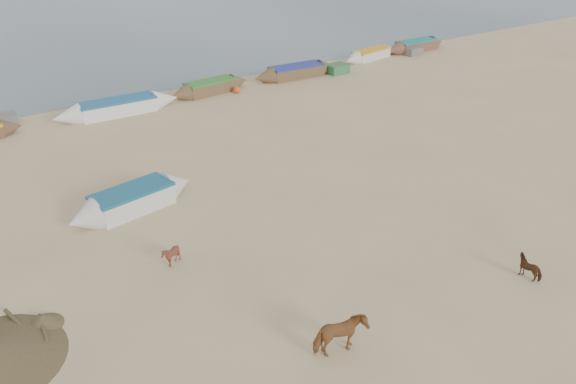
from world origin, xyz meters
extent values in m
plane|color=tan|center=(0.00, 0.00, 0.00)|extent=(140.00, 140.00, 0.00)
imported|color=brown|center=(-3.18, -3.13, 0.62)|extent=(1.57, 0.93, 1.24)
imported|color=#5F291E|center=(-5.24, 3.37, 0.40)|extent=(0.85, 0.79, 0.80)
imported|color=#512C1A|center=(4.24, -3.91, 0.38)|extent=(0.95, 0.98, 0.76)
sphere|color=#E14C15|center=(6.18, 18.88, 0.22)|extent=(0.44, 0.44, 0.44)
cube|color=#65635E|center=(-7.20, 21.27, 0.28)|extent=(1.20, 1.10, 0.56)
cube|color=#316C3F|center=(14.50, 18.93, 0.32)|extent=(1.50, 1.20, 0.64)
cube|color=#65625F|center=(22.92, 19.75, 0.30)|extent=(1.30, 1.20, 0.60)
camera|label=1|loc=(-10.92, -11.93, 11.05)|focal=35.00mm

